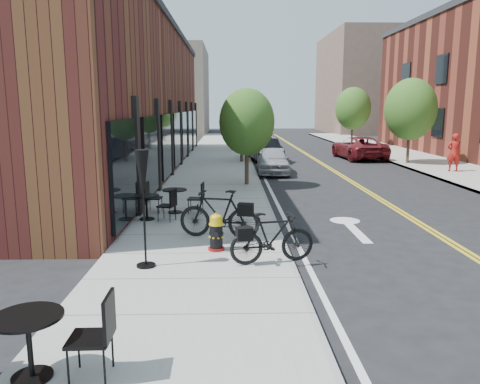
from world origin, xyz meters
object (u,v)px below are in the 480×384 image
object	(u,v)px
parked_car_c	(258,138)
bicycle_right	(272,238)
bicycle_left	(219,214)
bistro_set_a	(29,337)
bistro_set_b	(147,204)
bistro_set_c	(175,197)
parked_car_far	(359,148)
pedestrian	(454,152)
parked_car_a	(273,160)
parked_car_b	(264,149)
fire_hydrant	(216,232)
patio_umbrella	(143,184)

from	to	relation	value
parked_car_c	bicycle_right	bearing A→B (deg)	-94.10
bicycle_left	bicycle_right	bearing A→B (deg)	44.50
bistro_set_a	parked_car_c	xyz separation A→B (m)	(4.62, 32.34, 0.14)
bistro_set_b	bistro_set_c	distance (m)	1.07
bistro_set_c	parked_car_far	distance (m)	18.04
pedestrian	parked_car_a	bearing A→B (deg)	6.11
bicycle_right	parked_car_b	xyz separation A→B (m)	(1.25, 18.88, 0.07)
fire_hydrant	bistro_set_a	xyz separation A→B (m)	(-2.00, -4.87, 0.11)
parked_car_far	bicycle_left	bearing A→B (deg)	60.73
parked_car_far	bistro_set_b	bearing A→B (deg)	52.74
bistro_set_a	parked_car_c	bearing A→B (deg)	80.84
bistro_set_c	parked_car_c	xyz separation A→B (m)	(3.94, 23.79, 0.19)
fire_hydrant	parked_car_far	distance (m)	20.67
bicycle_right	bistro_set_a	size ratio (longest dim) A/B	0.94
bistro_set_a	parked_car_b	bearing A→B (deg)	78.08
parked_car_b	patio_umbrella	bearing A→B (deg)	-108.54
parked_car_c	parked_car_b	bearing A→B (deg)	-92.47
patio_umbrella	parked_car_b	size ratio (longest dim) A/B	0.53
bistro_set_a	bistro_set_b	bearing A→B (deg)	88.97
fire_hydrant	bicycle_right	xyz separation A→B (m)	(1.14, -0.90, 0.13)
bicycle_right	pedestrian	world-z (taller)	pedestrian
parked_car_a	pedestrian	bearing A→B (deg)	1.03
fire_hydrant	pedestrian	world-z (taller)	pedestrian
parked_car_a	bistro_set_c	bearing A→B (deg)	-109.87
bistro_set_a	bicycle_left	bearing A→B (deg)	69.61
bicycle_right	parked_car_a	xyz separation A→B (m)	(1.27, 13.53, 0.00)
fire_hydrant	bistro_set_a	world-z (taller)	bistro_set_a
bistro_set_c	fire_hydrant	bearing A→B (deg)	-63.81
parked_car_c	bistro_set_a	bearing A→B (deg)	-99.25
pedestrian	bicycle_left	bearing A→B (deg)	53.71
bistro_set_c	bistro_set_a	bearing A→B (deg)	-88.11
bicycle_left	parked_car_c	bearing A→B (deg)	-171.82
bicycle_left	bistro_set_b	size ratio (longest dim) A/B	1.15
parked_car_b	parked_car_c	size ratio (longest dim) A/B	0.82
fire_hydrant	parked_car_a	xyz separation A→B (m)	(2.41, 12.63, 0.13)
bicycle_left	patio_umbrella	distance (m)	2.65
parked_car_a	pedestrian	distance (m)	8.72
parked_car_a	parked_car_far	bearing A→B (deg)	49.60
pedestrian	bistro_set_c	bearing A→B (deg)	42.77
patio_umbrella	parked_car_a	distance (m)	14.22
fire_hydrant	pedestrian	size ratio (longest dim) A/B	0.45
fire_hydrant	bistro_set_b	world-z (taller)	bistro_set_b
bistro_set_c	patio_umbrella	bearing A→B (deg)	-83.97
bicycle_right	bistro_set_a	world-z (taller)	bicycle_right
bistro_set_a	bistro_set_b	distance (m)	7.73
bistro_set_a	pedestrian	bearing A→B (deg)	51.68
patio_umbrella	parked_car_a	xyz separation A→B (m)	(3.77, 13.67, -1.12)
bicycle_right	bistro_set_b	world-z (taller)	bicycle_right
bicycle_right	bistro_set_a	xyz separation A→B (m)	(-3.15, -3.97, -0.02)
bicycle_left	pedestrian	xyz separation A→B (m)	(11.08, 11.41, 0.33)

